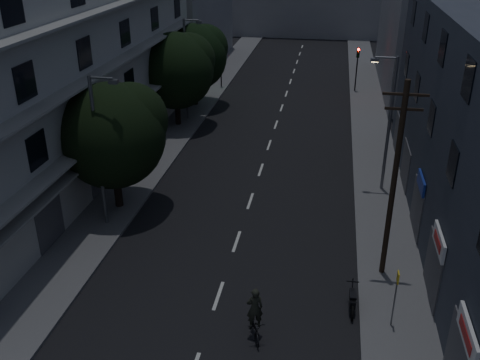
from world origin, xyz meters
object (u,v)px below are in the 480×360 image
(bus_stop_sign, at_px, (396,289))
(utility_pole, at_px, (394,179))
(cyclist, at_px, (255,320))
(motorcycle, at_px, (352,301))

(bus_stop_sign, bearing_deg, utility_pole, 91.87)
(cyclist, bearing_deg, utility_pole, 24.47)
(bus_stop_sign, relative_size, motorcycle, 1.40)
(utility_pole, distance_m, bus_stop_sign, 4.74)
(utility_pole, height_order, cyclist, utility_pole)
(motorcycle, xyz_separation_m, cyclist, (-3.77, -2.26, 0.30))
(bus_stop_sign, xyz_separation_m, cyclist, (-5.30, -1.38, -1.14))
(cyclist, bearing_deg, bus_stop_sign, -5.34)
(utility_pole, relative_size, motorcycle, 5.00)
(utility_pole, relative_size, bus_stop_sign, 3.56)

